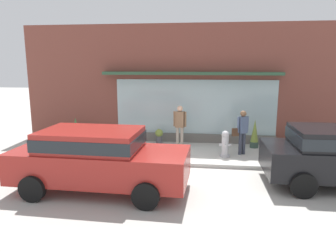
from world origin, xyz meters
name	(u,v)px	position (x,y,z in m)	size (l,w,h in m)	color
ground_plane	(184,164)	(0.00, 0.00, 0.00)	(60.00, 60.00, 0.00)	#B2AFA8
curb_strip	(184,164)	(0.00, -0.20, 0.06)	(14.00, 0.24, 0.12)	#B2B2AD
storefront	(191,85)	(0.00, 3.19, 2.33)	(14.00, 0.81, 4.76)	brown
fire_hydrant	(225,144)	(1.34, 1.02, 0.45)	(0.42, 0.39, 0.92)	#B2B2B7
pedestrian_with_handbag	(242,130)	(1.93, 1.37, 0.91)	(0.59, 0.37, 1.58)	#333847
pedestrian_passerby	(180,123)	(-0.34, 2.00, 0.96)	(0.50, 0.25, 1.64)	#9E9384
parked_car_red	(97,157)	(-2.01, -2.46, 0.90)	(4.45, 2.04, 1.59)	maroon
potted_plant_by_entrance	(159,136)	(-1.21, 2.44, 0.35)	(0.31, 0.31, 0.62)	#4C4C51
potted_plant_low_front	(255,134)	(2.52, 2.40, 0.53)	(0.33, 0.33, 1.10)	#33473D
potted_plant_trailing_edge	(76,130)	(-4.70, 2.42, 0.48)	(0.31, 0.31, 1.01)	#33473D
potted_plant_near_hydrant	(295,138)	(4.09, 2.58, 0.37)	(0.42, 0.42, 0.68)	#B7B2A3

